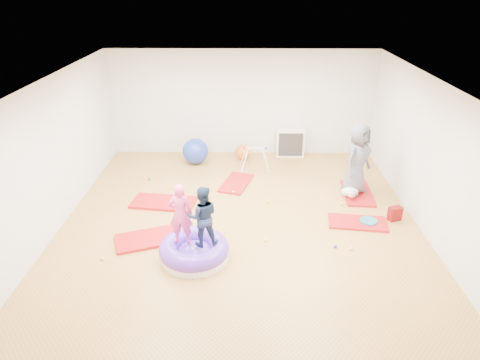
{
  "coord_description": "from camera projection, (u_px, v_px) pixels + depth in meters",
  "views": [
    {
      "loc": [
        0.1,
        -7.1,
        4.42
      ],
      "look_at": [
        0.0,
        0.3,
        0.9
      ],
      "focal_mm": 32.0,
      "sensor_mm": 36.0,
      "label": 1
    }
  ],
  "objects": [
    {
      "name": "yellow_toy",
      "position": [
        126.0,
        242.0,
        7.86
      ],
      "size": [
        0.22,
        0.22,
        0.03
      ],
      "primitive_type": "cylinder",
      "color": "yellow",
      "rests_on": "ground"
    },
    {
      "name": "cube_shelf",
      "position": [
        290.0,
        142.0,
        11.56
      ],
      "size": [
        0.75,
        0.37,
        0.75
      ],
      "color": "silver",
      "rests_on": "ground"
    },
    {
      "name": "adult_caregiver",
      "position": [
        357.0,
        159.0,
        9.28
      ],
      "size": [
        0.91,
        0.9,
        1.59
      ],
      "primitive_type": "imported",
      "rotation": [
        0.0,
        0.0,
        0.77
      ],
      "color": "#565968",
      "rests_on": "gym_mat_rear_right"
    },
    {
      "name": "child_pink",
      "position": [
        180.0,
        211.0,
        7.09
      ],
      "size": [
        0.41,
        0.28,
        1.1
      ],
      "primitive_type": "imported",
      "rotation": [
        0.0,
        0.0,
        3.1
      ],
      "color": "#F9489D",
      "rests_on": "inflatable_cushion"
    },
    {
      "name": "exercise_ball_blue",
      "position": [
        195.0,
        151.0,
        11.09
      ],
      "size": [
        0.67,
        0.67,
        0.67
      ],
      "primitive_type": "sphere",
      "color": "#1E39A4",
      "rests_on": "ground"
    },
    {
      "name": "gym_mat_front_left",
      "position": [
        151.0,
        238.0,
        7.95
      ],
      "size": [
        1.45,
        1.06,
        0.05
      ],
      "primitive_type": "cube",
      "rotation": [
        0.0,
        0.0,
        0.35
      ],
      "color": "red",
      "rests_on": "ground"
    },
    {
      "name": "gym_mat_center_back",
      "position": [
        236.0,
        183.0,
        10.09
      ],
      "size": [
        0.85,
        1.23,
        0.05
      ],
      "primitive_type": "cube",
      "rotation": [
        0.0,
        0.0,
        1.28
      ],
      "color": "red",
      "rests_on": "ground"
    },
    {
      "name": "inflatable_cushion",
      "position": [
        194.0,
        251.0,
        7.37
      ],
      "size": [
        1.21,
        1.21,
        0.38
      ],
      "rotation": [
        0.0,
        0.0,
        -0.05
      ],
      "color": "white",
      "rests_on": "ground"
    },
    {
      "name": "child_navy",
      "position": [
        203.0,
        214.0,
        7.04
      ],
      "size": [
        0.57,
        0.46,
        1.08
      ],
      "primitive_type": "imported",
      "rotation": [
        0.0,
        0.0,
        3.25
      ],
      "color": "#1A294B",
      "rests_on": "inflatable_cushion"
    },
    {
      "name": "infant_play_gym",
      "position": [
        255.0,
        154.0,
        10.79
      ],
      "size": [
        0.73,
        0.69,
        0.56
      ],
      "rotation": [
        0.0,
        0.0,
        -0.17
      ],
      "color": "silver",
      "rests_on": "ground"
    },
    {
      "name": "gym_mat_mid_left",
      "position": [
        164.0,
        202.0,
        9.21
      ],
      "size": [
        1.42,
        0.84,
        0.06
      ],
      "primitive_type": "cube",
      "rotation": [
        0.0,
        0.0,
        -0.13
      ],
      "color": "red",
      "rests_on": "ground"
    },
    {
      "name": "balance_disc",
      "position": [
        368.0,
        222.0,
        8.46
      ],
      "size": [
        0.34,
        0.34,
        0.08
      ],
      "primitive_type": "cylinder",
      "color": "teal",
      "rests_on": "ground"
    },
    {
      "name": "ball_pit_balls",
      "position": [
        243.0,
        213.0,
        8.8
      ],
      "size": [
        4.58,
        3.29,
        0.06
      ],
      "color": "yellow",
      "rests_on": "ground"
    },
    {
      "name": "gym_mat_rear_right",
      "position": [
        357.0,
        193.0,
        9.6
      ],
      "size": [
        0.7,
        1.27,
        0.05
      ],
      "primitive_type": "cube",
      "rotation": [
        0.0,
        0.0,
        1.5
      ],
      "color": "red",
      "rests_on": "ground"
    },
    {
      "name": "gym_mat_right",
      "position": [
        357.0,
        223.0,
        8.46
      ],
      "size": [
        1.19,
        0.7,
        0.05
      ],
      "primitive_type": "cube",
      "rotation": [
        0.0,
        0.0,
        -0.13
      ],
      "color": "red",
      "rests_on": "ground"
    },
    {
      "name": "exercise_ball_orange",
      "position": [
        243.0,
        152.0,
        11.4
      ],
      "size": [
        0.4,
        0.4,
        0.4
      ],
      "primitive_type": "sphere",
      "color": "orange",
      "rests_on": "ground"
    },
    {
      "name": "infant",
      "position": [
        350.0,
        192.0,
        9.35
      ],
      "size": [
        0.37,
        0.38,
        0.22
      ],
      "color": "#CCE7F9",
      "rests_on": "gym_mat_rear_right"
    },
    {
      "name": "room",
      "position": [
        240.0,
        162.0,
        7.71
      ],
      "size": [
        7.01,
        8.01,
        2.81
      ],
      "color": "#C08A3C",
      "rests_on": "ground"
    },
    {
      "name": "backpack",
      "position": [
        395.0,
        214.0,
        8.54
      ],
      "size": [
        0.29,
        0.23,
        0.29
      ],
      "primitive_type": "cube",
      "rotation": [
        0.0,
        0.0,
        0.34
      ],
      "color": "#B20305",
      "rests_on": "ground"
    }
  ]
}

